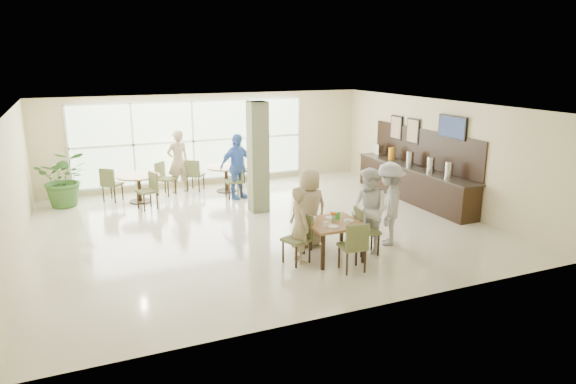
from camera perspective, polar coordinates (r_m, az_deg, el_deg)
name	(u,v)px	position (r m, az deg, el deg)	size (l,w,h in m)	color
ground	(260,226)	(12.09, -3.11, -3.81)	(10.00, 10.00, 0.00)	beige
room_shell	(259,155)	(11.67, -3.23, 4.14)	(10.00, 10.00, 10.00)	white
window_bank	(193,141)	(15.81, -10.49, 5.59)	(7.00, 0.04, 7.00)	silver
column	(258,158)	(12.97, -3.36, 3.84)	(0.45, 0.45, 2.80)	#67714F
main_table	(333,226)	(10.02, 5.03, -3.79)	(1.04, 1.04, 0.75)	brown
round_table_left	(139,181)	(14.54, -16.23, 1.18)	(1.15, 1.15, 0.75)	brown
round_table_right	(226,172)	(15.21, -6.89, 2.24)	(1.15, 1.15, 0.75)	brown
chairs_main_table	(332,235)	(10.11, 4.90, -4.77)	(2.06, 1.95, 0.95)	#505B32
chairs_table_left	(142,185)	(14.59, -15.91, 0.80)	(2.12, 1.83, 0.95)	#505B32
chairs_table_right	(226,175)	(15.27, -6.95, 1.87)	(2.27, 1.78, 0.95)	#505B32
tabletop_clutter	(334,219)	(9.97, 5.12, -3.02)	(0.79, 0.71, 0.21)	white
buffet_counter	(414,181)	(14.57, 13.78, 1.24)	(0.64, 4.70, 1.95)	black
wall_tv	(452,127)	(13.59, 17.79, 6.87)	(0.06, 1.00, 0.58)	black
framed_art_a	(413,131)	(14.87, 13.72, 6.60)	(0.05, 0.55, 0.70)	black
framed_art_b	(396,128)	(15.51, 11.95, 7.02)	(0.05, 0.55, 0.70)	black
potted_plant	(65,178)	(14.75, -23.57, 1.39)	(1.36, 1.36, 1.51)	#386628
teen_left	(300,225)	(9.80, 1.33, -3.66)	(0.55, 0.36, 1.50)	tan
teen_far	(309,208)	(10.64, 2.39, -1.77)	(0.80, 0.44, 1.64)	tan
teen_right	(369,211)	(10.43, 8.98, -2.06)	(0.84, 0.65, 1.72)	white
teen_standing	(389,204)	(10.93, 11.13, -1.28)	(1.14, 0.65, 1.76)	#AAAAAD
adult_a	(237,166)	(14.32, -5.70, 2.85)	(1.07, 0.61, 1.83)	#426FC8
adult_b	(255,160)	(15.53, -3.66, 3.54)	(1.56, 0.67, 1.68)	white
adult_standing	(178,161)	(15.23, -12.12, 3.33)	(0.67, 0.44, 1.84)	tan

